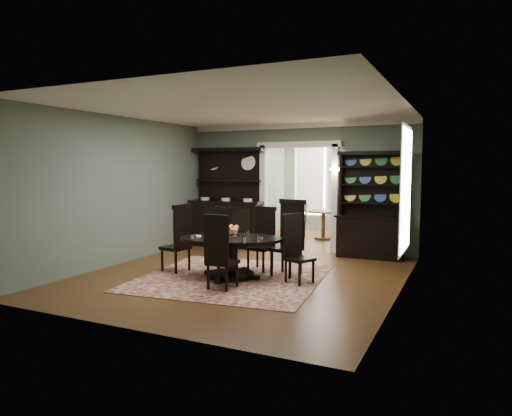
% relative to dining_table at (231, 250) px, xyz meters
% --- Properties ---
extents(room, '(5.51, 6.01, 3.01)m').
position_rel_dining_table_xyz_m(room, '(0.11, 0.22, 1.07)').
color(room, '#563916').
rests_on(room, ground).
extents(parlor, '(3.51, 3.50, 3.01)m').
position_rel_dining_table_xyz_m(parlor, '(0.11, 5.71, 1.01)').
color(parlor, '#563916').
rests_on(parlor, ground).
extents(doorway_trim, '(2.08, 0.25, 2.57)m').
position_rel_dining_table_xyz_m(doorway_trim, '(0.11, 3.18, 1.11)').
color(doorway_trim, white).
rests_on(doorway_trim, floor).
extents(right_window, '(0.15, 1.47, 2.12)m').
position_rel_dining_table_xyz_m(right_window, '(2.81, 1.11, 1.09)').
color(right_window, white).
rests_on(right_window, wall_right).
extents(wall_sconce, '(0.27, 0.21, 0.21)m').
position_rel_dining_table_xyz_m(wall_sconce, '(1.06, 3.03, 1.38)').
color(wall_sconce, '#BC8632').
rests_on(wall_sconce, back_wall_right).
extents(rug, '(3.42, 3.43, 0.01)m').
position_rel_dining_table_xyz_m(rug, '(0.02, -0.02, -0.50)').
color(rug, maroon).
rests_on(rug, floor).
extents(dining_table, '(2.16, 2.16, 0.73)m').
position_rel_dining_table_xyz_m(dining_table, '(0.00, 0.00, 0.00)').
color(dining_table, black).
rests_on(dining_table, rug).
extents(centerpiece, '(1.40, 0.90, 0.23)m').
position_rel_dining_table_xyz_m(centerpiece, '(0.06, -0.07, 0.29)').
color(centerpiece, silver).
rests_on(centerpiece, dining_table).
extents(chair_far_left, '(0.52, 0.50, 1.18)m').
position_rel_dining_table_xyz_m(chair_far_left, '(-0.69, 0.82, 0.11)').
color(chair_far_left, black).
rests_on(chair_far_left, rug).
extents(chair_far_mid, '(0.49, 0.47, 1.22)m').
position_rel_dining_table_xyz_m(chair_far_mid, '(0.23, 0.85, 0.13)').
color(chair_far_mid, black).
rests_on(chair_far_mid, rug).
extents(chair_far_right, '(0.58, 0.56, 1.38)m').
position_rel_dining_table_xyz_m(chair_far_right, '(0.85, 0.67, 0.22)').
color(chair_far_right, black).
rests_on(chair_far_right, rug).
extents(chair_end_left, '(0.52, 0.54, 1.29)m').
position_rel_dining_table_xyz_m(chair_end_left, '(-1.08, -0.03, 0.17)').
color(chair_end_left, black).
rests_on(chair_end_left, rug).
extents(chair_end_right, '(0.56, 0.57, 1.18)m').
position_rel_dining_table_xyz_m(chair_end_right, '(1.14, 0.19, 0.11)').
color(chair_end_right, black).
rests_on(chair_end_right, rug).
extents(chair_near, '(0.47, 0.44, 1.23)m').
position_rel_dining_table_xyz_m(chair_near, '(0.22, -0.82, 0.14)').
color(chair_near, black).
rests_on(chair_near, rug).
extents(sideboard, '(1.90, 0.79, 2.45)m').
position_rel_dining_table_xyz_m(sideboard, '(-1.66, 2.89, 0.35)').
color(sideboard, black).
rests_on(sideboard, floor).
extents(welsh_dresser, '(1.49, 0.56, 2.32)m').
position_rel_dining_table_xyz_m(welsh_dresser, '(1.88, 2.93, 0.33)').
color(welsh_dresser, black).
rests_on(welsh_dresser, floor).
extents(parlor_table, '(0.85, 0.85, 0.79)m').
position_rel_dining_table_xyz_m(parlor_table, '(0.21, 4.90, 0.01)').
color(parlor_table, '#533217').
rests_on(parlor_table, parlor_floor).
extents(parlor_chair_left, '(0.46, 0.45, 1.00)m').
position_rel_dining_table_xyz_m(parlor_chair_left, '(-0.40, 4.89, 0.03)').
color(parlor_chair_left, '#533217').
rests_on(parlor_chair_left, parlor_floor).
extents(parlor_chair_right, '(0.40, 0.39, 0.88)m').
position_rel_dining_table_xyz_m(parlor_chair_right, '(0.57, 5.03, -0.04)').
color(parlor_chair_right, '#533217').
rests_on(parlor_chair_right, parlor_floor).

